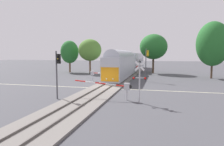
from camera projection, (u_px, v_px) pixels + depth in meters
name	position (u px, v px, depth m)	size (l,w,h in m)	color
ground_plane	(105.00, 88.00, 27.70)	(220.00, 220.00, 0.00)	#47474C
road_centre_stripe	(105.00, 88.00, 27.69)	(44.00, 0.20, 0.01)	beige
railway_track	(105.00, 88.00, 27.69)	(4.40, 80.00, 0.32)	slate
commuter_train	(130.00, 62.00, 48.99)	(3.04, 42.67, 5.16)	#B2B7C1
crossing_gate_near	(120.00, 86.00, 20.59)	(6.22, 0.40, 1.97)	#B7B7BC
crossing_signal_mast	(140.00, 77.00, 19.22)	(1.36, 0.44, 4.19)	#B2B2B7
crossing_gate_far	(96.00, 73.00, 34.56)	(5.61, 0.40, 1.80)	#B7B7BC
traffic_signal_median	(58.00, 67.00, 20.86)	(0.53, 0.38, 5.06)	#4C4C51
traffic_signal_far_side	(147.00, 60.00, 34.29)	(0.53, 0.38, 5.64)	#4C4C51
maple_right_background	(213.00, 44.00, 38.40)	(6.11, 6.11, 10.95)	#4C3828
elm_centre_background	(154.00, 47.00, 48.38)	(6.61, 6.61, 9.51)	#4C3828
pine_left_background	(70.00, 52.00, 51.12)	(4.57, 4.57, 8.12)	brown
oak_behind_train	(90.00, 50.00, 47.95)	(5.50, 5.50, 8.28)	brown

